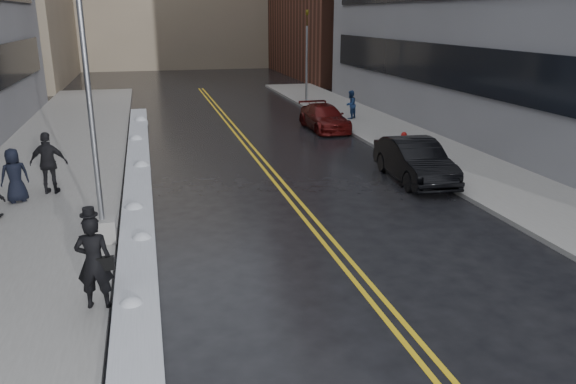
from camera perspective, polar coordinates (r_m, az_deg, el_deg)
ground at (r=13.84m, az=-4.76°, el=-7.30°), size 160.00×160.00×0.00m
sidewalk_west at (r=23.45m, az=-23.02°, el=1.96°), size 5.50×50.00×0.15m
sidewalk_east at (r=26.05m, az=13.60°, el=4.32°), size 4.00×50.00×0.15m
lane_line_left at (r=23.55m, az=-3.19°, el=3.24°), size 0.12×50.00×0.01m
lane_line_right at (r=23.61m, az=-2.47°, el=3.29°), size 0.12×50.00×0.01m
snow_ridge at (r=21.19m, az=-14.97°, el=1.50°), size 0.90×30.00×0.34m
lamppost at (r=14.84m, az=-19.02°, el=3.85°), size 0.65×0.65×7.62m
fire_hydrant at (r=25.50m, az=11.68°, el=5.27°), size 0.26×0.26×0.73m
traffic_signal at (r=37.97m, az=1.91°, el=13.88°), size 0.16×0.20×6.00m
pedestrian_fedora at (r=11.83m, az=-19.10°, el=-6.74°), size 0.78×0.57×1.96m
pedestrian_c at (r=19.53m, az=-26.02°, el=1.52°), size 0.99×0.84×1.72m
pedestrian_d at (r=20.00m, az=-23.13°, el=2.72°), size 1.27×0.68×2.05m
pedestrian_east at (r=32.53m, az=6.37°, el=8.82°), size 0.98×0.96×1.59m
car_black at (r=20.89m, az=12.76°, el=3.13°), size 1.90×4.72×1.53m
car_maroon at (r=29.92m, az=3.71°, el=7.56°), size 1.91×4.52×1.30m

